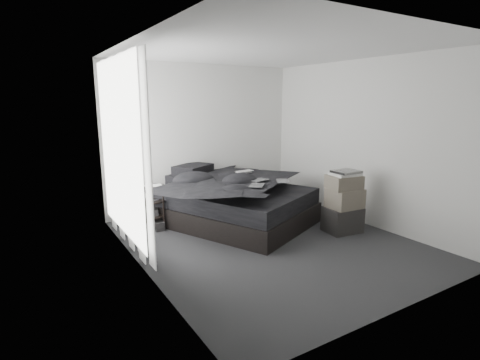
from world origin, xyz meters
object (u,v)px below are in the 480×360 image
bed (233,213)px  box_lower (342,219)px  side_stand (154,207)px  laptop (245,167)px

bed → box_lower: box_lower is taller
bed → side_stand: bearing=138.2°
bed → laptop: bearing=7.5°
bed → box_lower: bearing=-70.5°
side_stand → box_lower: side_stand is taller
bed → side_stand: side_stand is taller
laptop → side_stand: bearing=168.1°
bed → laptop: 0.81m
bed → box_lower: size_ratio=4.50×
laptop → side_stand: 1.67m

